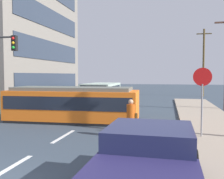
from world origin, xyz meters
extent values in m
plane|color=#374350|center=(0.00, 10.00, 0.00)|extent=(120.00, 120.00, 0.00)
cube|color=silver|center=(0.00, 2.00, 0.01)|extent=(0.16, 2.40, 0.01)
cube|color=silver|center=(0.00, 6.00, 0.01)|extent=(0.16, 2.40, 0.01)
cube|color=silver|center=(0.00, 15.52, 0.01)|extent=(0.16, 2.40, 0.01)
cube|color=silver|center=(0.00, 21.52, 0.01)|extent=(0.16, 2.40, 0.01)
cube|color=#2D3847|center=(-7.02, 19.64, 1.92)|extent=(0.06, 13.19, 1.92)
cube|color=#2D3847|center=(-7.02, 19.64, 5.12)|extent=(0.06, 13.19, 1.92)
cube|color=#2D3847|center=(-7.02, 19.64, 8.32)|extent=(0.06, 13.19, 1.92)
cube|color=orange|center=(-0.93, 9.52, 0.98)|extent=(7.65, 2.78, 1.67)
cube|color=#2D2D2D|center=(-0.93, 9.52, 0.07)|extent=(7.50, 2.65, 0.15)
cube|color=#5F645B|center=(-0.93, 9.52, 1.92)|extent=(6.88, 2.38, 0.20)
cube|color=#1E232D|center=(-0.93, 9.52, 1.18)|extent=(7.35, 2.81, 0.73)
cube|color=#A9BFAC|center=(-1.44, 18.15, 1.12)|extent=(2.52, 5.33, 1.64)
cube|color=black|center=(-1.45, 15.54, 1.37)|extent=(2.25, 0.13, 0.99)
cube|color=black|center=(-1.44, 18.15, 1.42)|extent=(2.56, 4.54, 0.66)
cylinder|color=black|center=(-1.44, 16.45, 0.45)|extent=(2.55, 0.91, 0.90)
cylinder|color=black|center=(-1.43, 19.86, 0.45)|extent=(2.55, 0.91, 0.90)
cylinder|color=#333348|center=(2.84, 6.40, 0.42)|extent=(0.16, 0.16, 0.85)
cylinder|color=#333348|center=(3.04, 6.40, 0.42)|extent=(0.16, 0.16, 0.85)
cylinder|color=#CB5112|center=(2.94, 6.40, 1.15)|extent=(0.36, 0.36, 0.60)
sphere|color=tan|center=(2.94, 6.40, 1.56)|extent=(0.22, 0.22, 0.22)
cube|color=#5A3611|center=(3.16, 6.45, 0.95)|extent=(0.16, 0.22, 0.24)
cube|color=#272352|center=(4.08, 0.85, 0.68)|extent=(2.11, 5.04, 0.65)
cube|color=#24294F|center=(4.10, 1.40, 1.27)|extent=(1.94, 1.94, 0.55)
cylinder|color=black|center=(3.12, 2.37, 0.40)|extent=(0.30, 0.81, 0.80)
cylinder|color=black|center=(5.12, 2.33, 0.40)|extent=(0.30, 0.81, 0.80)
cylinder|color=gray|center=(5.89, 6.72, 1.24)|extent=(0.07, 0.07, 2.20)
cylinder|color=red|center=(5.89, 6.72, 2.64)|extent=(0.76, 0.04, 0.76)
cube|color=black|center=(-3.87, 8.36, 4.48)|extent=(0.28, 0.24, 0.84)
sphere|color=red|center=(-3.87, 8.23, 4.73)|extent=(0.16, 0.16, 0.16)
sphere|color=gold|center=(-3.87, 8.23, 4.48)|extent=(0.16, 0.16, 0.16)
sphere|color=green|center=(-3.87, 8.23, 4.23)|extent=(0.16, 0.16, 0.16)
cylinder|color=brown|center=(8.82, 29.30, 4.21)|extent=(0.24, 0.24, 8.42)
cube|color=brown|center=(8.82, 29.30, 7.82)|extent=(1.80, 0.12, 0.12)
camera|label=1|loc=(4.48, -4.44, 2.72)|focal=40.97mm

